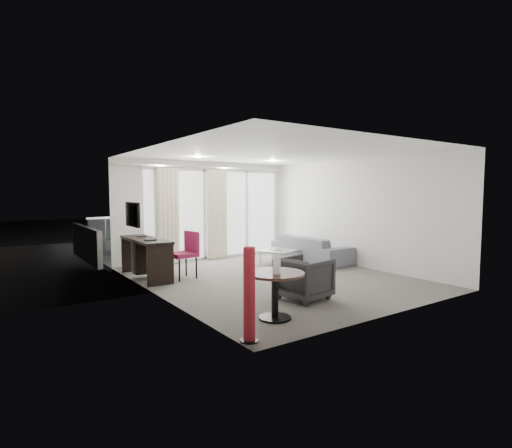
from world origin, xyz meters
TOP-DOWN VIEW (x-y plane):
  - floor at (0.00, 0.00)m, footprint 5.00×6.00m
  - ceiling at (0.00, 0.00)m, footprint 5.00×6.00m
  - wall_left at (-2.50, 0.00)m, footprint 0.00×6.00m
  - wall_right at (2.50, 0.00)m, footprint 0.00×6.00m
  - wall_front at (0.00, -3.00)m, footprint 5.00×0.00m
  - window_panel at (0.30, 2.98)m, footprint 4.00×0.02m
  - window_frame at (0.30, 2.97)m, footprint 4.10×0.06m
  - curtain_left at (-1.15, 2.82)m, footprint 0.60×0.20m
  - curtain_right at (0.25, 2.82)m, footprint 0.60×0.20m
  - curtain_track at (0.00, 2.82)m, footprint 4.80×0.04m
  - downlight_a at (-0.90, 1.60)m, footprint 0.12×0.12m
  - downlight_b at (1.20, 1.60)m, footprint 0.12×0.12m
  - desk at (-2.18, 1.51)m, footprint 0.55×1.77m
  - tv at (-2.46, 1.45)m, footprint 0.05×0.80m
  - desk_chair at (-1.56, 1.02)m, footprint 0.59×0.56m
  - round_table at (-1.58, -2.18)m, footprint 1.10×1.10m
  - menu_card at (-1.65, -2.31)m, footprint 0.12×0.02m
  - red_lamp at (-2.36, -2.70)m, footprint 0.24×0.24m
  - tub_armchair at (-0.55, -1.63)m, footprint 0.89×0.87m
  - coffee_table at (1.07, 1.16)m, footprint 1.03×1.03m
  - remote at (1.09, 1.24)m, footprint 0.11×0.19m
  - magazine at (1.06, 1.26)m, footprint 0.23×0.28m
  - sofa at (2.03, 1.04)m, footprint 0.89×2.28m
  - terrace_slab at (0.30, 4.50)m, footprint 5.60×3.00m
  - rattan_chair_a at (0.83, 3.97)m, footprint 0.64×0.64m
  - rattan_chair_b at (1.46, 4.98)m, footprint 0.62×0.62m
  - rattan_table at (1.61, 3.66)m, footprint 0.57×0.57m
  - balustrade at (0.30, 5.95)m, footprint 5.50×0.06m

SIDE VIEW (x-z plane):
  - terrace_slab at x=0.30m, z-range -0.12..0.00m
  - floor at x=0.00m, z-range 0.00..0.00m
  - coffee_table at x=1.07m, z-range 0.00..0.36m
  - rattan_table at x=1.61m, z-range 0.00..0.50m
  - sofa at x=2.03m, z-range 0.00..0.67m
  - round_table at x=-1.58m, z-range 0.00..0.67m
  - tub_armchair at x=-0.55m, z-range 0.00..0.71m
  - remote at x=1.09m, z-range 0.35..0.37m
  - magazine at x=1.06m, z-range 0.35..0.37m
  - desk at x=-2.18m, z-range 0.00..0.83m
  - rattan_chair_b at x=1.46m, z-range 0.00..0.87m
  - rattan_chair_a at x=0.83m, z-range 0.00..0.88m
  - desk_chair at x=-1.56m, z-range 0.00..0.98m
  - balustrade at x=0.30m, z-range -0.02..1.02m
  - red_lamp at x=-2.36m, z-range 0.00..1.15m
  - menu_card at x=-1.65m, z-range 0.61..0.83m
  - window_panel at x=0.30m, z-range 0.01..2.39m
  - curtain_left at x=-1.15m, z-range 0.01..2.39m
  - curtain_right at x=0.25m, z-range 0.01..2.39m
  - window_frame at x=0.30m, z-range -0.02..2.42m
  - wall_left at x=-2.50m, z-range 0.00..2.60m
  - wall_right at x=2.50m, z-range 0.00..2.60m
  - wall_front at x=0.00m, z-range 0.00..2.60m
  - tv at x=-2.46m, z-range 1.10..1.60m
  - curtain_track at x=0.00m, z-range 2.43..2.47m
  - downlight_a at x=-0.90m, z-range 2.58..2.60m
  - downlight_b at x=1.20m, z-range 2.58..2.60m
  - ceiling at x=0.00m, z-range 2.60..2.60m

